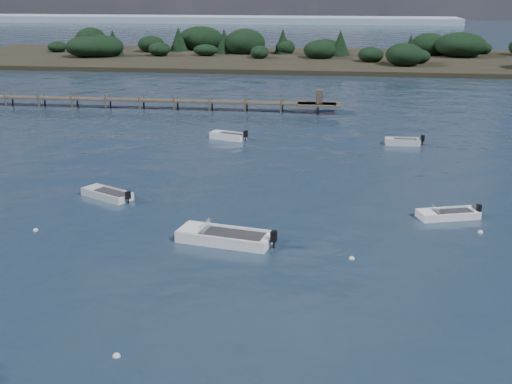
# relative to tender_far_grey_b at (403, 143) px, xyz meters

# --- Properties ---
(ground) EXTENTS (400.00, 400.00, 0.00)m
(ground) POSITION_rel_tender_far_grey_b_xyz_m (-12.40, 26.83, -0.17)
(ground) COLOR #162535
(ground) RESTS_ON ground
(tender_far_grey_b) EXTENTS (3.58, 1.33, 1.23)m
(tender_far_grey_b) POSITION_rel_tender_far_grey_b_xyz_m (0.00, 0.00, 0.00)
(tender_far_grey_b) COLOR silver
(tender_far_grey_b) RESTS_ON ground
(dinghy_mid_white_a) EXTENTS (6.00, 3.04, 1.38)m
(dinghy_mid_white_a) POSITION_rel_tender_far_grey_b_xyz_m (-12.35, -25.72, 0.01)
(dinghy_mid_white_a) COLOR white
(dinghy_mid_white_a) RESTS_ON ground
(dinghy_mid_grey) EXTENTS (4.12, 3.13, 1.06)m
(dinghy_mid_grey) POSITION_rel_tender_far_grey_b_xyz_m (-22.04, -18.71, -0.03)
(dinghy_mid_grey) COLOR silver
(dinghy_mid_grey) RESTS_ON ground
(tender_far_white) EXTENTS (3.88, 2.40, 1.31)m
(tender_far_white) POSITION_rel_tender_far_grey_b_xyz_m (-16.66, 0.11, 0.01)
(tender_far_white) COLOR white
(tender_far_white) RESTS_ON ground
(dinghy_mid_white_b) EXTENTS (4.25, 2.56, 1.04)m
(dinghy_mid_white_b) POSITION_rel_tender_far_grey_b_xyz_m (1.21, -19.82, -0.04)
(dinghy_mid_white_b) COLOR white
(dinghy_mid_white_b) RESTS_ON ground
(buoy_a) EXTENTS (0.32, 0.32, 0.32)m
(buoy_a) POSITION_rel_tender_far_grey_b_xyz_m (-14.53, -38.27, -0.17)
(buoy_a) COLOR silver
(buoy_a) RESTS_ON ground
(buoy_b) EXTENTS (0.32, 0.32, 0.32)m
(buoy_b) POSITION_rel_tender_far_grey_b_xyz_m (-4.99, -27.23, -0.17)
(buoy_b) COLOR silver
(buoy_b) RESTS_ON ground
(buoy_c) EXTENTS (0.32, 0.32, 0.32)m
(buoy_c) POSITION_rel_tender_far_grey_b_xyz_m (-24.13, -25.48, -0.17)
(buoy_c) COLOR silver
(buoy_c) RESTS_ON ground
(buoy_d) EXTENTS (0.32, 0.32, 0.32)m
(buoy_d) POSITION_rel_tender_far_grey_b_xyz_m (2.79, -22.25, -0.17)
(buoy_d) COLOR silver
(buoy_d) RESTS_ON ground
(jetty) EXTENTS (64.50, 3.20, 3.40)m
(jetty) POSITION_rel_tender_far_grey_b_xyz_m (-34.14, 14.83, 0.81)
(jetty) COLOR #4F463A
(jetty) RESTS_ON ground
(far_headland) EXTENTS (190.00, 40.00, 5.80)m
(far_headland) POSITION_rel_tender_far_grey_b_xyz_m (12.60, 66.83, 1.79)
(far_headland) COLOR black
(far_headland) RESTS_ON ground
(distant_haze) EXTENTS (280.00, 20.00, 2.40)m
(distant_haze) POSITION_rel_tender_far_grey_b_xyz_m (-102.40, 196.83, -0.17)
(distant_haze) COLOR #92A7B5
(distant_haze) RESTS_ON ground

